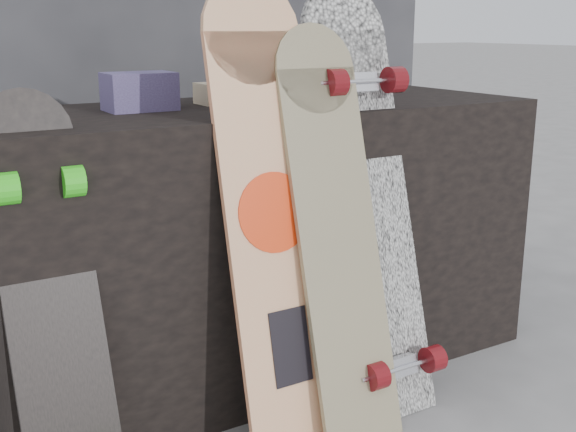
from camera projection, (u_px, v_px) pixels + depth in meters
vendor_table at (264, 239)px, 2.16m from camera, size 1.60×0.60×0.80m
booth at (151, 2)px, 2.69m from camera, size 2.40×0.22×2.20m
merch_box_purple at (140, 91)px, 1.91m from camera, size 0.18×0.12×0.10m
merch_box_small at (346, 77)px, 2.29m from camera, size 0.14×0.14×0.12m
merch_box_flat at (235, 92)px, 2.10m from camera, size 0.22×0.10×0.06m
longboard_geisha at (272, 206)px, 1.74m from camera, size 0.26×0.28×1.13m
longboard_celtic at (336, 221)px, 1.80m from camera, size 0.23×0.30×1.03m
longboard_cascadia at (368, 193)px, 1.91m from camera, size 0.26×0.38×1.13m
skateboard_dark at (53, 298)px, 1.54m from camera, size 0.20×0.35×0.89m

